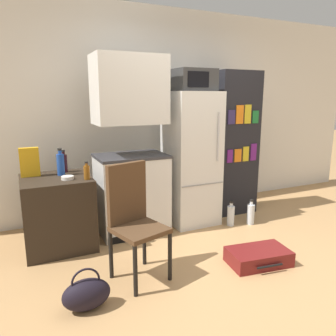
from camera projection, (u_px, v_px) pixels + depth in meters
ground_plane at (250, 270)px, 3.02m from camera, size 24.00×24.00×0.00m
wall_back at (175, 112)px, 4.58m from camera, size 6.40×0.10×2.70m
side_table at (58, 212)px, 3.43m from camera, size 0.69×0.67×0.75m
kitchen_hutch at (131, 153)px, 3.71m from camera, size 0.79×0.56×2.00m
refrigerator at (191, 159)px, 4.04m from camera, size 0.58×0.60×1.62m
microwave at (192, 80)px, 3.84m from camera, size 0.46×0.43×0.25m
bookshelf at (233, 144)px, 4.39m from camera, size 0.60×0.39×1.89m
bottle_wine_dark at (64, 163)px, 3.56m from camera, size 0.07×0.07×0.24m
bottle_blue_soda at (61, 164)px, 3.42m from camera, size 0.08×0.08×0.29m
bottle_amber_beer at (87, 172)px, 3.25m from camera, size 0.06×0.06×0.18m
bowl at (67, 178)px, 3.26m from camera, size 0.12×0.12×0.03m
cereal_box at (30, 162)px, 3.36m from camera, size 0.19×0.07×0.30m
chair at (133, 213)px, 2.82m from camera, size 0.50×0.50×1.01m
suitcase_large_flat at (258, 257)px, 3.12m from camera, size 0.61×0.42×0.14m
handbag at (86, 294)px, 2.44m from camera, size 0.36×0.20×0.33m
water_bottle_front at (251, 214)px, 4.08m from camera, size 0.09×0.09×0.32m
water_bottle_middle at (231, 215)px, 4.03m from camera, size 0.09×0.09×0.32m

